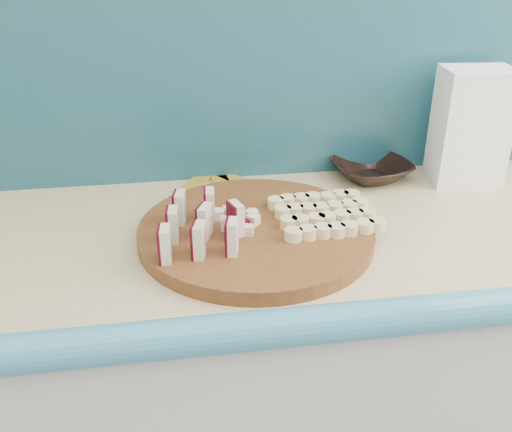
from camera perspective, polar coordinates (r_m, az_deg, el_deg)
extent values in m
cube|color=white|center=(1.27, -13.68, 20.02)|extent=(3.60, 0.04, 2.60)
cube|color=beige|center=(1.38, -6.04, -19.38)|extent=(2.20, 0.60, 0.88)
cube|color=tan|center=(1.10, -7.17, -2.79)|extent=(2.20, 0.60, 0.03)
cube|color=teal|center=(0.85, -6.30, -12.71)|extent=(2.20, 0.06, 0.03)
cube|color=teal|center=(1.28, -8.42, 14.11)|extent=(2.20, 0.02, 0.50)
cylinder|color=#4B2410|center=(1.07, 0.00, -1.61)|extent=(0.47, 0.47, 0.03)
cube|color=beige|center=(0.96, -9.00, -2.80)|extent=(0.02, 0.04, 0.06)
cube|color=#3F0410|center=(0.96, -9.60, -2.86)|extent=(0.01, 0.04, 0.06)
cube|color=beige|center=(1.02, -8.23, -0.88)|extent=(0.02, 0.04, 0.06)
cube|color=#3F0410|center=(1.02, -8.79, -0.93)|extent=(0.01, 0.04, 0.06)
cube|color=beige|center=(1.08, -7.55, 0.84)|extent=(0.02, 0.04, 0.06)
cube|color=#3F0410|center=(1.08, -8.08, 0.78)|extent=(0.01, 0.04, 0.06)
cube|color=beige|center=(0.96, -5.65, -2.46)|extent=(0.02, 0.04, 0.06)
cube|color=#3F0410|center=(0.96, -6.24, -2.52)|extent=(0.01, 0.04, 0.06)
cube|color=beige|center=(1.02, -5.08, -0.56)|extent=(0.02, 0.04, 0.06)
cube|color=#3F0410|center=(1.02, -5.64, -0.62)|extent=(0.01, 0.04, 0.06)
cube|color=beige|center=(1.08, -4.58, 1.12)|extent=(0.02, 0.04, 0.06)
cube|color=#3F0410|center=(1.08, -5.10, 1.07)|extent=(0.01, 0.04, 0.06)
cube|color=beige|center=(0.97, -2.33, -2.12)|extent=(0.02, 0.04, 0.06)
cube|color=#3F0410|center=(0.97, -2.91, -2.18)|extent=(0.01, 0.04, 0.06)
cube|color=beige|center=(1.03, -1.96, -0.25)|extent=(0.02, 0.04, 0.06)
cube|color=#3F0410|center=(1.03, -2.51, -0.30)|extent=(0.01, 0.04, 0.06)
cube|color=#F7E9C5|center=(1.06, -0.91, -0.52)|extent=(0.02, 0.02, 0.02)
cube|color=#F7E9C5|center=(1.07, -0.75, -0.24)|extent=(0.02, 0.02, 0.02)
cube|color=#3F0410|center=(1.08, -1.24, 0.08)|extent=(0.02, 0.02, 0.02)
cube|color=#F7E9C5|center=(1.07, -1.71, -0.33)|extent=(0.02, 0.02, 0.02)
cube|color=#F7E9C5|center=(1.07, -2.39, -0.37)|extent=(0.02, 0.02, 0.02)
cube|color=#F7E9C5|center=(1.05, -2.94, -0.73)|extent=(0.02, 0.02, 0.02)
cube|color=#F7E9C5|center=(1.05, -1.91, -0.83)|extent=(0.02, 0.02, 0.02)
cube|color=#F7E9C5|center=(1.04, -1.55, -1.14)|extent=(0.02, 0.02, 0.02)
cube|color=#3F0410|center=(1.03, -0.57, -1.26)|extent=(0.02, 0.02, 0.02)
cube|color=#F7E9C5|center=(1.05, -0.62, -0.73)|extent=(0.02, 0.02, 0.02)
cylinder|color=beige|center=(1.02, 3.85, -1.85)|extent=(0.03, 0.03, 0.02)
cylinder|color=beige|center=(1.03, 5.28, -1.69)|extent=(0.03, 0.03, 0.02)
cylinder|color=beige|center=(1.03, 6.68, -1.54)|extent=(0.03, 0.03, 0.02)
cylinder|color=beige|center=(1.04, 8.07, -1.38)|extent=(0.03, 0.03, 0.02)
cylinder|color=beige|center=(1.05, 9.43, -1.23)|extent=(0.03, 0.03, 0.02)
cylinder|color=beige|center=(1.06, 10.77, -1.08)|extent=(0.03, 0.03, 0.02)
cylinder|color=beige|center=(1.07, 12.08, -0.93)|extent=(0.03, 0.03, 0.02)
cylinder|color=beige|center=(1.06, 3.19, -0.72)|extent=(0.03, 0.03, 0.02)
cylinder|color=beige|center=(1.06, 4.57, -0.58)|extent=(0.03, 0.03, 0.02)
cylinder|color=beige|center=(1.07, 5.93, -0.43)|extent=(0.03, 0.03, 0.02)
cylinder|color=beige|center=(1.08, 7.28, -0.29)|extent=(0.03, 0.03, 0.02)
cylinder|color=beige|center=(1.09, 8.60, -0.15)|extent=(0.03, 0.03, 0.02)
cylinder|color=beige|center=(1.10, 9.90, -0.02)|extent=(0.03, 0.03, 0.02)
cylinder|color=beige|center=(1.11, 11.18, 0.12)|extent=(0.03, 0.03, 0.02)
cylinder|color=beige|center=(1.09, 2.58, 0.33)|extent=(0.03, 0.03, 0.02)
cylinder|color=beige|center=(1.10, 3.92, 0.46)|extent=(0.03, 0.03, 0.02)
cylinder|color=beige|center=(1.11, 5.24, 0.59)|extent=(0.03, 0.03, 0.02)
cylinder|color=beige|center=(1.12, 6.54, 0.72)|extent=(0.03, 0.03, 0.02)
cylinder|color=beige|center=(1.12, 7.82, 0.85)|extent=(0.03, 0.03, 0.02)
cylinder|color=beige|center=(1.13, 9.09, 0.97)|extent=(0.03, 0.03, 0.02)
cylinder|color=beige|center=(1.14, 10.33, 1.10)|extent=(0.03, 0.03, 0.02)
cylinder|color=beige|center=(1.13, 2.01, 1.31)|extent=(0.03, 0.03, 0.02)
cylinder|color=beige|center=(1.14, 3.30, 1.43)|extent=(0.03, 0.03, 0.02)
cylinder|color=beige|center=(1.15, 4.59, 1.55)|extent=(0.03, 0.03, 0.02)
cylinder|color=beige|center=(1.15, 5.85, 1.67)|extent=(0.03, 0.03, 0.02)
cylinder|color=beige|center=(1.16, 7.10, 1.79)|extent=(0.03, 0.03, 0.02)
cylinder|color=beige|center=(1.17, 8.33, 1.90)|extent=(0.03, 0.03, 0.02)
cylinder|color=beige|center=(1.18, 9.54, 2.01)|extent=(0.03, 0.03, 0.02)
imported|color=black|center=(1.36, 11.43, 4.54)|extent=(0.21, 0.21, 0.04)
cube|color=white|center=(1.37, 20.65, 8.36)|extent=(0.16, 0.12, 0.26)
cube|color=gold|center=(1.30, -6.34, 3.03)|extent=(0.12, 0.17, 0.01)
cube|color=gold|center=(1.33, -3.60, 3.59)|extent=(0.05, 0.18, 0.01)
cube|color=gold|center=(1.30, -1.09, 3.18)|extent=(0.13, 0.16, 0.01)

